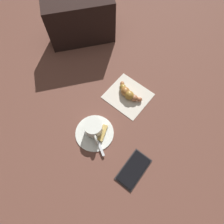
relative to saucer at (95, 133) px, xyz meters
The scene contains 9 objects.
ground_plane 0.12m from the saucer, 164.97° to the left, with size 1.80×1.80×0.00m, color brown.
saucer is the anchor object (origin of this frame).
espresso_cup 0.03m from the saucer, 150.68° to the right, with size 0.09×0.08×0.06m.
teaspoon 0.01m from the saucer, 60.55° to the left, with size 0.11×0.11×0.01m.
sugar_packet 0.03m from the saucer, 107.97° to the left, with size 0.07×0.02×0.01m, color tan.
napkin 0.21m from the saucer, 163.37° to the left, with size 0.16×0.17×0.00m, color silver.
croissant 0.22m from the saucer, 164.20° to the left, with size 0.08×0.12×0.04m.
cell_phone 0.20m from the saucer, 69.18° to the left, with size 0.15×0.11×0.01m.
laptop_bag 0.51m from the saucer, 148.96° to the right, with size 0.30×0.11×0.20m, color black.
Camera 1 is at (0.31, 0.12, 0.71)m, focal length 30.67 mm.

